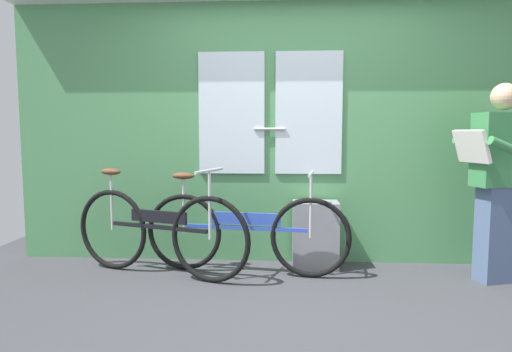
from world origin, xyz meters
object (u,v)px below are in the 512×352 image
(bicycle_near_door, at_px, (244,232))
(trash_bin_by_wall, at_px, (315,235))
(passenger_reading_newspaper, at_px, (499,179))
(bicycle_leaning_behind, at_px, (158,231))

(bicycle_near_door, height_order, trash_bin_by_wall, bicycle_near_door)
(passenger_reading_newspaper, bearing_deg, trash_bin_by_wall, -28.19)
(bicycle_near_door, bearing_deg, bicycle_leaning_behind, -165.23)
(bicycle_leaning_behind, bearing_deg, passenger_reading_newspaper, 18.86)
(bicycle_near_door, bearing_deg, trash_bin_by_wall, 26.95)
(bicycle_near_door, distance_m, passenger_reading_newspaper, 2.10)
(bicycle_near_door, xyz_separation_m, passenger_reading_newspaper, (2.04, -0.08, 0.47))
(bicycle_leaning_behind, height_order, trash_bin_by_wall, bicycle_leaning_behind)
(passenger_reading_newspaper, bearing_deg, bicycle_near_door, -18.85)
(bicycle_leaning_behind, height_order, passenger_reading_newspaper, passenger_reading_newspaper)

